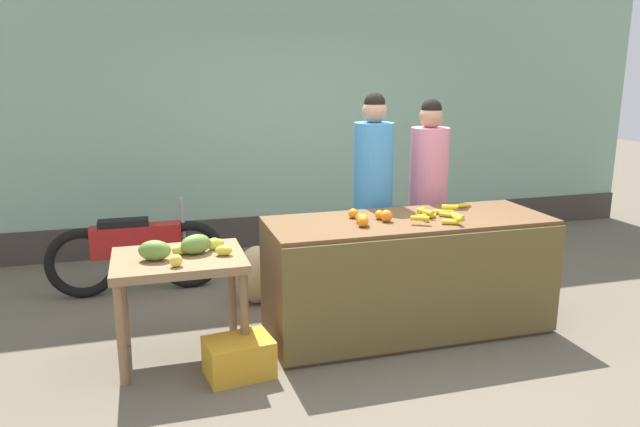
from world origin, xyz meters
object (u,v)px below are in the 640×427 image
object	(u,v)px
produce_crate	(239,357)
vendor_woman_pink_shirt	(428,198)
parked_motorcycle	(137,251)
produce_sack	(257,275)
vendor_woman_blue_shirt	(373,199)

from	to	relation	value
produce_crate	vendor_woman_pink_shirt	bearing A→B (deg)	29.88
parked_motorcycle	produce_crate	world-z (taller)	parked_motorcycle
produce_crate	produce_sack	bearing A→B (deg)	74.06
parked_motorcycle	produce_sack	world-z (taller)	parked_motorcycle
vendor_woman_pink_shirt	vendor_woman_blue_shirt	bearing A→B (deg)	-173.21
produce_crate	produce_sack	world-z (taller)	produce_sack
vendor_woman_blue_shirt	vendor_woman_pink_shirt	size ratio (longest dim) A/B	1.04
produce_sack	vendor_woman_pink_shirt	bearing A→B (deg)	-5.82
vendor_woman_blue_shirt	produce_crate	world-z (taller)	vendor_woman_blue_shirt
vendor_woman_pink_shirt	parked_motorcycle	xyz separation A→B (m)	(-2.56, 0.73, -0.49)
vendor_woman_blue_shirt	vendor_woman_pink_shirt	distance (m)	0.56
vendor_woman_blue_shirt	parked_motorcycle	bearing A→B (deg)	158.40
produce_sack	vendor_woman_blue_shirt	bearing A→B (deg)	-12.76
vendor_woman_pink_shirt	produce_sack	xyz separation A→B (m)	(-1.55, 0.16, -0.63)
vendor_woman_pink_shirt	produce_sack	world-z (taller)	vendor_woman_pink_shirt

